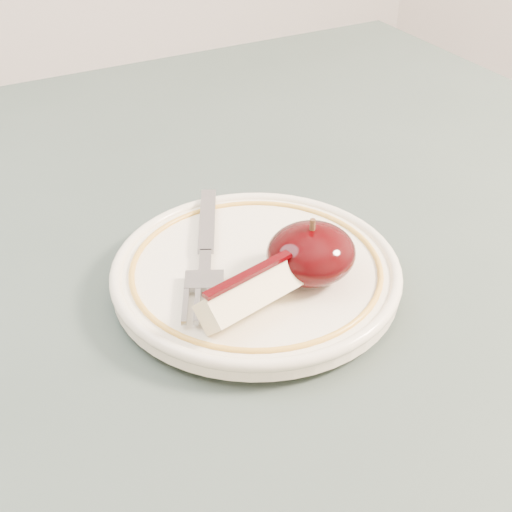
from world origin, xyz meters
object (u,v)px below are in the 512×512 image
plate (256,272)px  apple_half (311,253)px  table (253,338)px  fork (206,253)px

plate → apple_half: 0.05m
table → fork: fork is taller
apple_half → plate: bearing=136.7°
apple_half → fork: apple_half is taller
table → apple_half: (0.01, -0.07, 0.13)m
table → fork: bearing=-166.3°
plate → table: bearing=65.9°
plate → fork: (-0.03, 0.03, 0.01)m
plate → fork: size_ratio=1.32×
table → apple_half: size_ratio=14.18×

